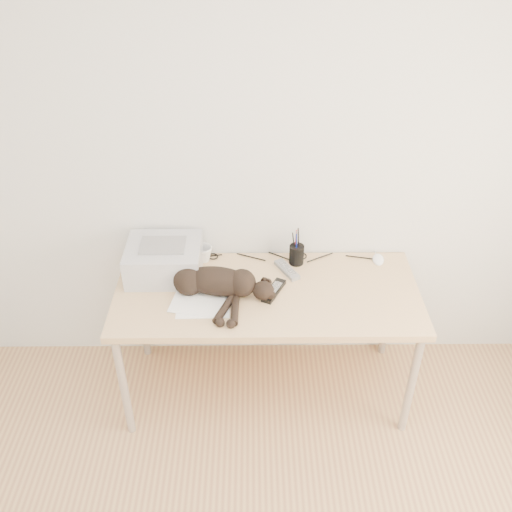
{
  "coord_description": "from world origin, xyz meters",
  "views": [
    {
      "loc": [
        -0.08,
        -0.94,
        2.61
      ],
      "look_at": [
        -0.06,
        1.34,
        1.0
      ],
      "focal_mm": 40.0,
      "sensor_mm": 36.0,
      "label": 1
    }
  ],
  "objects_px": {
    "cat": "(213,283)",
    "desk": "(267,300)",
    "mouse": "(378,258)",
    "printer": "(164,259)",
    "pen_cup": "(297,254)",
    "mug": "(204,254)"
  },
  "relations": [
    {
      "from": "desk",
      "to": "mouse",
      "type": "distance_m",
      "value": 0.68
    },
    {
      "from": "printer",
      "to": "cat",
      "type": "xyz_separation_m",
      "value": [
        0.27,
        -0.18,
        -0.02
      ]
    },
    {
      "from": "pen_cup",
      "to": "mug",
      "type": "bearing_deg",
      "value": 176.97
    },
    {
      "from": "desk",
      "to": "pen_cup",
      "type": "xyz_separation_m",
      "value": [
        0.17,
        0.17,
        0.19
      ]
    },
    {
      "from": "printer",
      "to": "mug",
      "type": "bearing_deg",
      "value": 29.71
    },
    {
      "from": "cat",
      "to": "pen_cup",
      "type": "distance_m",
      "value": 0.52
    },
    {
      "from": "cat",
      "to": "mouse",
      "type": "relative_size",
      "value": 6.41
    },
    {
      "from": "desk",
      "to": "mug",
      "type": "xyz_separation_m",
      "value": [
        -0.35,
        0.19,
        0.18
      ]
    },
    {
      "from": "mug",
      "to": "pen_cup",
      "type": "height_order",
      "value": "pen_cup"
    },
    {
      "from": "printer",
      "to": "mug",
      "type": "height_order",
      "value": "printer"
    },
    {
      "from": "cat",
      "to": "mug",
      "type": "relative_size",
      "value": 7.12
    },
    {
      "from": "printer",
      "to": "pen_cup",
      "type": "distance_m",
      "value": 0.73
    },
    {
      "from": "cat",
      "to": "pen_cup",
      "type": "height_order",
      "value": "pen_cup"
    },
    {
      "from": "printer",
      "to": "mouse",
      "type": "height_order",
      "value": "printer"
    },
    {
      "from": "pen_cup",
      "to": "printer",
      "type": "bearing_deg",
      "value": -173.08
    },
    {
      "from": "desk",
      "to": "mug",
      "type": "height_order",
      "value": "mug"
    },
    {
      "from": "cat",
      "to": "desk",
      "type": "bearing_deg",
      "value": 29.99
    },
    {
      "from": "desk",
      "to": "pen_cup",
      "type": "distance_m",
      "value": 0.3
    },
    {
      "from": "desk",
      "to": "mug",
      "type": "distance_m",
      "value": 0.44
    },
    {
      "from": "printer",
      "to": "cat",
      "type": "bearing_deg",
      "value": -33.95
    },
    {
      "from": "mouse",
      "to": "pen_cup",
      "type": "bearing_deg",
      "value": -169.14
    },
    {
      "from": "mug",
      "to": "mouse",
      "type": "xyz_separation_m",
      "value": [
        0.98,
        -0.01,
        -0.03
      ]
    }
  ]
}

